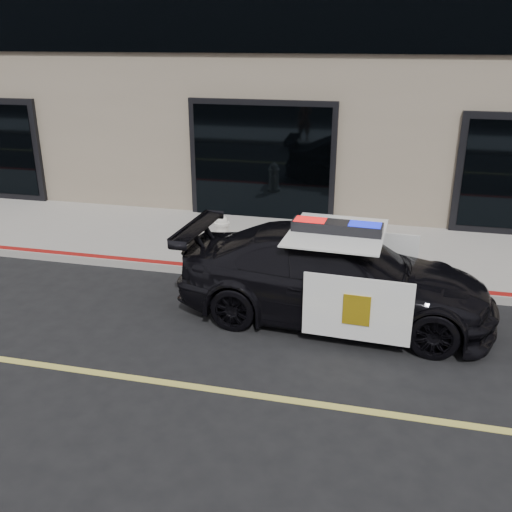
# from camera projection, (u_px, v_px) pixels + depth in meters

# --- Properties ---
(ground) EXTENTS (120.00, 120.00, 0.00)m
(ground) POSITION_uv_depth(u_px,v_px,m) (214.00, 390.00, 7.25)
(ground) COLOR black
(ground) RESTS_ON ground
(sidewalk_n) EXTENTS (60.00, 3.50, 0.15)m
(sidewalk_n) POSITION_uv_depth(u_px,v_px,m) (289.00, 246.00, 11.98)
(sidewalk_n) COLOR gray
(sidewalk_n) RESTS_ON ground
(police_car) EXTENTS (2.51, 5.07, 1.60)m
(police_car) POSITION_uv_depth(u_px,v_px,m) (335.00, 276.00, 8.87)
(police_car) COLOR black
(police_car) RESTS_ON ground
(fire_hydrant) EXTENTS (0.36, 0.50, 0.80)m
(fire_hydrant) POSITION_uv_depth(u_px,v_px,m) (222.00, 235.00, 11.27)
(fire_hydrant) COLOR white
(fire_hydrant) RESTS_ON sidewalk_n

